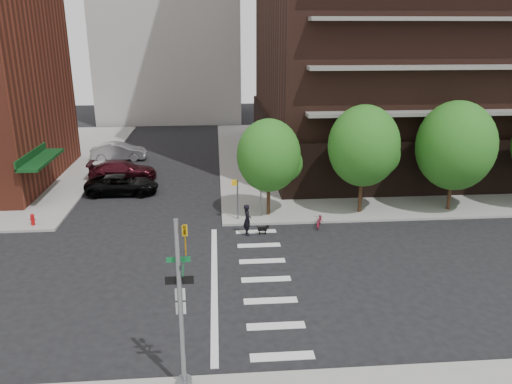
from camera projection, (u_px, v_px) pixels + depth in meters
The scene contains 15 objects.
ground at pixel (204, 282), 23.89m from camera, with size 120.00×120.00×0.00m, color black.
sidewalk_ne at pixel (423, 155), 47.71m from camera, with size 39.00×33.00×0.15m, color gray.
crosswalk at pixel (250, 280), 24.06m from camera, with size 3.85×13.00×0.01m.
tree_a at pixel (269, 156), 31.00m from camera, with size 4.00×4.00×5.90m.
tree_b at pixel (364, 146), 31.30m from camera, with size 4.50×4.50×6.65m.
tree_c at pixel (456, 146), 31.80m from camera, with size 5.00×5.00×6.80m.
traffic_signal at pixel (182, 320), 15.92m from camera, with size 0.90×0.75×6.00m.
pedestrian_signal at pixel (243, 193), 31.00m from camera, with size 2.18×0.67×2.60m.
fire_hydrant at pixel (33, 219), 30.30m from camera, with size 0.24×0.24×0.73m.
parked_car_black at pixel (122, 185), 36.39m from camera, with size 5.19×2.39×1.44m, color black.
parked_car_maroon at pixel (123, 170), 39.95m from camera, with size 5.30×2.15×1.54m, color #3C0E16.
parked_car_silver at pixel (119, 151), 45.90m from camera, with size 4.93×1.72×1.63m, color #97999F.
scooter at pixel (319, 220), 30.46m from camera, with size 0.55×1.58×0.83m, color maroon.
dog_walker at pixel (247, 220), 29.10m from camera, with size 0.45×0.68×1.88m, color black.
dog at pixel (263, 229), 29.34m from camera, with size 0.64×0.18×0.55m.
Camera 1 is at (0.76, -21.50, 11.54)m, focal length 35.00 mm.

